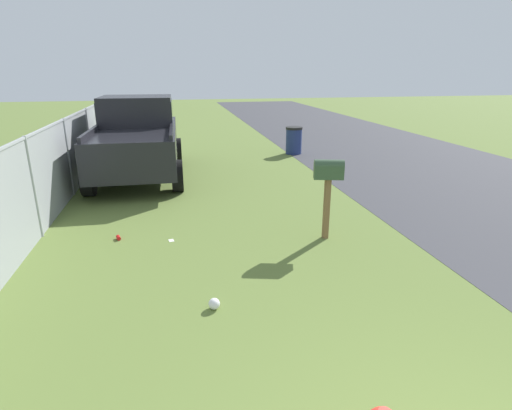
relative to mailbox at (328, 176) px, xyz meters
The scene contains 7 objects.
mailbox is the anchor object (origin of this frame).
pickup_truck 6.22m from the mailbox, 33.44° to the left, with size 4.93×2.33×2.09m.
trash_bin 7.46m from the mailbox, 12.08° to the right, with size 0.57×0.57×0.92m.
fence_section 6.02m from the mailbox, 53.68° to the left, with size 15.26×0.07×1.76m.
litter_bag_midfield_a 2.98m from the mailbox, 131.09° to the left, with size 0.14×0.14×0.14m, color silver.
litter_can_by_mailbox 3.72m from the mailbox, 80.00° to the left, with size 0.07×0.07×0.12m, color red.
litter_wrapper_midfield_b 2.87m from the mailbox, 81.50° to the left, with size 0.12×0.08×0.01m, color silver.
Camera 1 is at (-1.13, 1.80, 2.78)m, focal length 28.60 mm.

